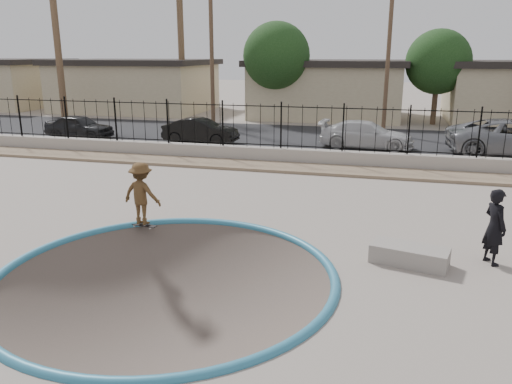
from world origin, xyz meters
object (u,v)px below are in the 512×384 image
object	(u,v)px
skater	(142,197)
skateboard	(144,225)
car_b	(201,131)
videographer	(495,227)
concrete_ledge	(409,255)
car_c	(366,135)
car_a	(79,127)

from	to	relation	value
skater	skateboard	size ratio (longest dim) A/B	2.16
car_b	videographer	bearing A→B (deg)	-135.95
concrete_ledge	car_c	distance (m)	13.55
videographer	car_c	world-z (taller)	videographer
concrete_ledge	car_a	xyz separation A→B (m)	(-16.29, 12.50, 0.45)
videographer	car_b	distance (m)	16.67
skater	car_b	size ratio (longest dim) A/B	0.44
skater	car_b	bearing A→B (deg)	-69.43
car_c	videographer	bearing A→B (deg)	-162.27
skater	skateboard	distance (m)	0.76
skater	concrete_ledge	world-z (taller)	skater
skater	car_c	bearing A→B (deg)	-104.99
concrete_ledge	car_a	world-z (taller)	car_a
concrete_ledge	car_c	bearing A→B (deg)	96.54
car_b	car_a	bearing A→B (deg)	93.54
skateboard	skater	bearing A→B (deg)	143.53
videographer	car_a	world-z (taller)	videographer
concrete_ledge	car_c	world-z (taller)	car_c
skateboard	concrete_ledge	world-z (taller)	concrete_ledge
car_a	car_b	world-z (taller)	car_a
videographer	car_b	world-z (taller)	videographer
car_c	skater	bearing A→B (deg)	161.93
videographer	skater	bearing A→B (deg)	61.51
skateboard	videographer	size ratio (longest dim) A/B	0.45
skater	car_b	distance (m)	12.41
skateboard	car_b	size ratio (longest dim) A/B	0.20
videographer	car_b	size ratio (longest dim) A/B	0.45
skateboard	concrete_ledge	size ratio (longest dim) A/B	0.47
concrete_ledge	car_b	size ratio (longest dim) A/B	0.43
concrete_ledge	videographer	bearing A→B (deg)	15.81
videographer	car_c	bearing A→B (deg)	-12.97
car_a	concrete_ledge	bearing A→B (deg)	-124.95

